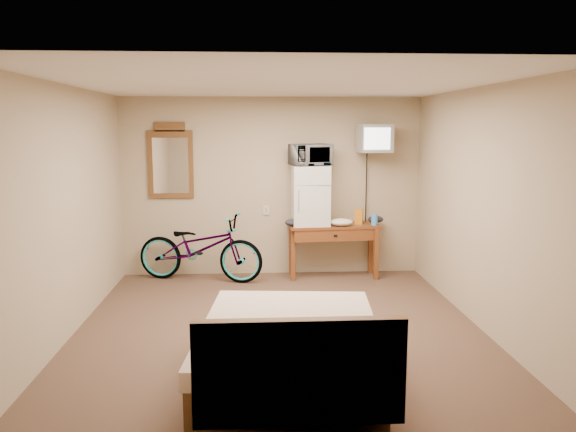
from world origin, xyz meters
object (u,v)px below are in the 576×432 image
(microwave, at_px, (311,155))
(blue_cup, at_px, (374,220))
(mini_fridge, at_px, (310,195))
(wall_mirror, at_px, (171,161))
(desk, at_px, (333,234))
(bed, at_px, (290,355))
(crt_television, at_px, (374,138))
(bicycle, at_px, (200,248))

(microwave, distance_m, blue_cup, 1.25)
(mini_fridge, height_order, blue_cup, mini_fridge)
(mini_fridge, distance_m, wall_mirror, 1.99)
(desk, bearing_deg, mini_fridge, 174.86)
(desk, bearing_deg, bed, -103.58)
(microwave, relative_size, crt_television, 0.90)
(microwave, distance_m, bicycle, 1.96)
(desk, height_order, bicycle, bicycle)
(crt_television, relative_size, bed, 0.29)
(blue_cup, height_order, wall_mirror, wall_mirror)
(mini_fridge, height_order, crt_television, crt_television)
(crt_television, xyz_separation_m, bicycle, (-2.38, -0.07, -1.47))
(mini_fridge, height_order, microwave, microwave)
(mini_fridge, bearing_deg, crt_television, -0.62)
(blue_cup, xyz_separation_m, wall_mirror, (-2.80, 0.34, 0.79))
(mini_fridge, height_order, wall_mirror, wall_mirror)
(wall_mirror, distance_m, bicycle, 1.27)
(mini_fridge, relative_size, blue_cup, 5.31)
(microwave, bearing_deg, crt_television, -20.58)
(mini_fridge, xyz_separation_m, wall_mirror, (-1.92, 0.24, 0.46))
(crt_television, relative_size, wall_mirror, 0.55)
(wall_mirror, bearing_deg, blue_cup, -6.98)
(desk, xyz_separation_m, crt_television, (0.55, 0.02, 1.31))
(bicycle, bearing_deg, wall_mirror, 66.06)
(crt_television, relative_size, bicycle, 0.33)
(desk, relative_size, microwave, 2.44)
(wall_mirror, relative_size, bicycle, 0.60)
(microwave, relative_size, blue_cup, 3.41)
(mini_fridge, distance_m, bed, 3.56)
(bicycle, bearing_deg, microwave, -72.48)
(desk, xyz_separation_m, blue_cup, (0.55, -0.07, 0.21))
(bicycle, height_order, bed, bicycle)
(blue_cup, height_order, bicycle, bicycle)
(crt_television, bearing_deg, blue_cup, -84.91)
(desk, bearing_deg, bicycle, -178.34)
(crt_television, xyz_separation_m, bed, (-1.36, -3.41, -1.63))
(mini_fridge, bearing_deg, microwave, 56.28)
(crt_television, distance_m, wall_mirror, 2.82)
(wall_mirror, bearing_deg, desk, -6.86)
(microwave, relative_size, bed, 0.27)
(crt_television, height_order, bed, crt_television)
(mini_fridge, distance_m, crt_television, 1.16)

